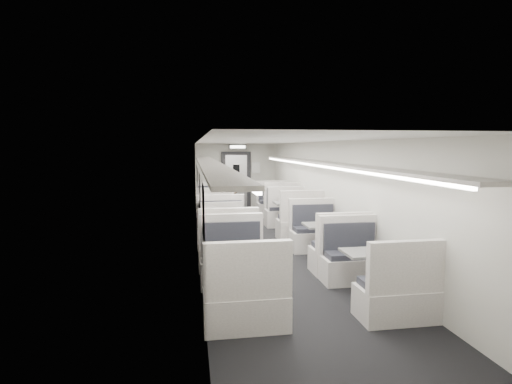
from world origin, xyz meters
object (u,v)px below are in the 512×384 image
object	(u,v)px
booth_left_c	(224,238)
booth_right_d	(371,274)
booth_right_a	(279,208)
booth_right_c	(326,242)
booth_left_a	(213,208)
exit_sign	(238,147)
booth_left_b	(219,224)
booth_right_b	(292,217)
vestibule_door	(236,180)
booth_left_d	(238,277)
passenger	(229,199)

from	to	relation	value
booth_left_c	booth_right_d	distance (m)	3.30
booth_right_a	booth_right_c	distance (m)	4.40
booth_left_a	booth_right_a	distance (m)	2.06
booth_right_c	exit_sign	world-z (taller)	exit_sign
booth_left_c	booth_left_b	bearing A→B (deg)	90.00
exit_sign	booth_right_b	bearing A→B (deg)	-76.02
booth_left_c	booth_right_c	world-z (taller)	booth_left_c
booth_left_b	booth_right_a	bearing A→B (deg)	46.07
booth_right_a	vestibule_door	distance (m)	3.09
booth_left_c	booth_left_d	bearing A→B (deg)	-90.00
booth_right_a	booth_right_b	bearing A→B (deg)	-90.00
booth_right_b	booth_left_d	bearing A→B (deg)	-113.19
booth_left_d	passenger	distance (m)	5.70
booth_right_a	exit_sign	xyz separation A→B (m)	(-1.00, 2.36, 1.89)
booth_left_a	exit_sign	world-z (taller)	exit_sign
booth_left_b	booth_left_c	world-z (taller)	booth_left_c
booth_right_a	booth_right_c	size ratio (longest dim) A/B	1.02
passenger	exit_sign	xyz separation A→B (m)	(0.60, 3.02, 1.48)
booth_right_a	booth_right_b	distance (m)	1.66
booth_right_b	booth_left_b	bearing A→B (deg)	-168.23
booth_right_d	exit_sign	bearing A→B (deg)	96.48
booth_left_d	booth_right_d	bearing A→B (deg)	-3.53
booth_right_c	booth_left_d	bearing A→B (deg)	-136.00
booth_left_d	passenger	world-z (taller)	passenger
vestibule_door	booth_right_b	bearing A→B (deg)	-77.49
booth_left_c	exit_sign	size ratio (longest dim) A/B	3.57
booth_left_d	booth_right_b	size ratio (longest dim) A/B	0.94
vestibule_door	booth_left_c	bearing A→B (deg)	-98.52
booth_left_b	booth_right_c	world-z (taller)	booth_right_c
booth_left_b	booth_right_b	xyz separation A→B (m)	(2.00, 0.42, 0.07)
booth_left_a	passenger	world-z (taller)	passenger
booth_right_a	booth_right_d	bearing A→B (deg)	-90.00
booth_left_d	booth_right_c	bearing A→B (deg)	44.00
booth_right_a	booth_right_c	xyz separation A→B (m)	(0.00, -4.40, -0.01)
booth_left_c	vestibule_door	distance (m)	6.78
booth_left_b	booth_right_b	size ratio (longest dim) A/B	0.84
passenger	vestibule_door	distance (m)	3.57
booth_left_a	vestibule_door	size ratio (longest dim) A/B	0.99
booth_right_c	exit_sign	size ratio (longest dim) A/B	3.42
vestibule_door	passenger	bearing A→B (deg)	-99.71
booth_left_a	booth_left_b	distance (m)	2.57
booth_right_d	booth_left_d	bearing A→B (deg)	176.47
booth_right_b	exit_sign	distance (m)	4.54
booth_left_c	booth_right_a	distance (m)	4.32
booth_right_b	booth_right_d	distance (m)	4.79
booth_right_b	passenger	world-z (taller)	passenger
booth_left_c	booth_right_d	world-z (taller)	booth_left_c
booth_left_a	booth_right_b	distance (m)	2.94
vestibule_door	booth_right_d	bearing A→B (deg)	-83.86
booth_left_d	vestibule_door	xyz separation A→B (m)	(1.00, 9.17, 0.65)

